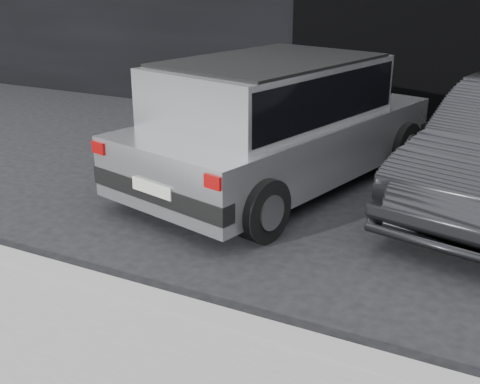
% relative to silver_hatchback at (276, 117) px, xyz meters
% --- Properties ---
extents(ground, '(80.00, 80.00, 0.00)m').
position_rel_silver_hatchback_xyz_m(ground, '(-0.21, -0.57, -0.86)').
color(ground, black).
rests_on(ground, ground).
extents(garage_opening, '(4.00, 0.10, 2.60)m').
position_rel_silver_hatchback_xyz_m(garage_opening, '(0.79, 3.42, 0.44)').
color(garage_opening, black).
rests_on(garage_opening, ground).
extents(curb, '(18.00, 0.25, 0.12)m').
position_rel_silver_hatchback_xyz_m(curb, '(0.79, -3.17, -0.80)').
color(curb, gray).
rests_on(curb, ground).
extents(silver_hatchback, '(2.87, 4.59, 1.57)m').
position_rel_silver_hatchback_xyz_m(silver_hatchback, '(0.00, 0.00, 0.00)').
color(silver_hatchback, '#A9ABAE').
rests_on(silver_hatchback, ground).
extents(cat_siamese, '(0.38, 0.86, 0.30)m').
position_rel_silver_hatchback_xyz_m(cat_siamese, '(-0.20, -1.35, -0.72)').
color(cat_siamese, beige).
rests_on(cat_siamese, ground).
extents(cat_white, '(0.79, 0.33, 0.37)m').
position_rel_silver_hatchback_xyz_m(cat_white, '(-0.61, -0.98, -0.68)').
color(cat_white, silver).
rests_on(cat_white, ground).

